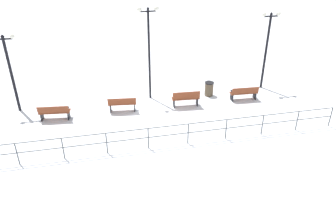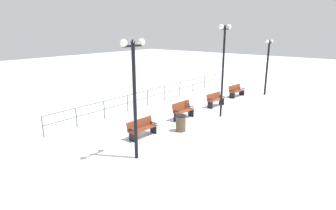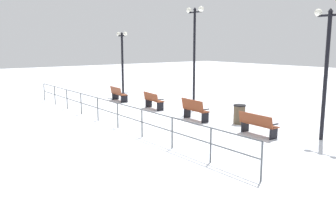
{
  "view_description": "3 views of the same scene",
  "coord_description": "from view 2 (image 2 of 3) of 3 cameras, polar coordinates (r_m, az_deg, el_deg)",
  "views": [
    {
      "loc": [
        -15.54,
        2.58,
        8.56
      ],
      "look_at": [
        -1.72,
        -0.38,
        1.07
      ],
      "focal_mm": 34.99,
      "sensor_mm": 36.0,
      "label": 1
    },
    {
      "loc": [
        8.65,
        -14.08,
        4.96
      ],
      "look_at": [
        -1.31,
        -1.6,
        0.58
      ],
      "focal_mm": 29.73,
      "sensor_mm": 36.0,
      "label": 2
    },
    {
      "loc": [
        -10.58,
        -13.45,
        3.4
      ],
      "look_at": [
        -1.45,
        -1.49,
        0.81
      ],
      "focal_mm": 37.87,
      "sensor_mm": 36.0,
      "label": 3
    }
  ],
  "objects": [
    {
      "name": "bench_second",
      "position": [
        15.8,
        3.08,
        -1.05
      ],
      "size": [
        0.58,
        1.53,
        0.97
      ],
      "rotation": [
        0.0,
        0.0,
        -0.06
      ],
      "color": "brown",
      "rests_on": "ground"
    },
    {
      "name": "trash_bin",
      "position": [
        13.91,
        2.62,
        -3.71
      ],
      "size": [
        0.52,
        0.52,
        0.84
      ],
      "color": "brown",
      "rests_on": "ground"
    },
    {
      "name": "bench_third",
      "position": [
        18.57,
        9.67,
        1.14
      ],
      "size": [
        0.64,
        1.53,
        0.88
      ],
      "rotation": [
        0.0,
        0.0,
        -0.11
      ],
      "color": "brown",
      "rests_on": "ground"
    },
    {
      "name": "lamppost_near",
      "position": [
        10.39,
        -6.95,
        4.57
      ],
      "size": [
        0.26,
        1.15,
        4.63
      ],
      "color": "black",
      "rests_on": "ground"
    },
    {
      "name": "bench_nearest",
      "position": [
        13.23,
        -5.38,
        -4.67
      ],
      "size": [
        0.57,
        1.61,
        0.85
      ],
      "rotation": [
        0.0,
        0.0,
        -0.05
      ],
      "color": "brown",
      "rests_on": "ground"
    },
    {
      "name": "ground_plane",
      "position": [
        17.25,
        6.74,
        -1.48
      ],
      "size": [
        80.0,
        80.0,
        0.0
      ],
      "primitive_type": "plane",
      "color": "white",
      "rests_on": "ground"
    },
    {
      "name": "waterfront_railing",
      "position": [
        19.14,
        -2.37,
        2.49
      ],
      "size": [
        0.05,
        16.35,
        1.05
      ],
      "color": "#4C5156",
      "rests_on": "ground"
    },
    {
      "name": "lamppost_middle",
      "position": [
        15.93,
        11.33,
        9.86
      ],
      "size": [
        0.27,
        1.16,
        5.21
      ],
      "color": "black",
      "rests_on": "ground"
    },
    {
      "name": "bench_fourth",
      "position": [
        21.65,
        13.82,
        2.87
      ],
      "size": [
        0.7,
        1.59,
        0.87
      ],
      "rotation": [
        0.0,
        0.0,
        -0.11
      ],
      "color": "brown",
      "rests_on": "ground"
    },
    {
      "name": "lamppost_far",
      "position": [
        22.59,
        19.78,
        8.78
      ],
      "size": [
        0.26,
        1.15,
        4.19
      ],
      "color": "black",
      "rests_on": "ground"
    }
  ]
}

